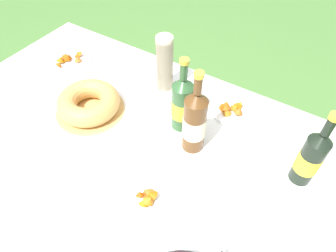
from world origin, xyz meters
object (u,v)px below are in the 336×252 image
object	(u,v)px
cup_stack	(165,65)
cider_bottle_green	(182,103)
snack_plate_near	(145,196)
snack_plate_left	(68,60)
bundt_cake	(89,103)
cider_bottle_amber	(195,122)
snack_plate_right	(233,110)
juice_bottle_red	(311,157)

from	to	relation	value
cup_stack	cider_bottle_green	xyz separation A→B (m)	(0.18, -0.15, -0.01)
snack_plate_near	snack_plate_left	distance (m)	0.86
bundt_cake	cider_bottle_green	xyz separation A→B (m)	(0.37, 0.14, 0.08)
cider_bottle_amber	snack_plate_left	distance (m)	0.80
snack_plate_left	snack_plate_near	bearing A→B (deg)	-28.51
cider_bottle_green	cider_bottle_amber	size ratio (longest dim) A/B	0.92
snack_plate_near	cider_bottle_green	bearing A→B (deg)	100.50
bundt_cake	cup_stack	bearing A→B (deg)	56.48
snack_plate_right	bundt_cake	bearing A→B (deg)	-148.49
snack_plate_near	cup_stack	bearing A→B (deg)	115.78
juice_bottle_red	snack_plate_right	xyz separation A→B (m)	(-0.33, 0.17, -0.10)
juice_bottle_red	snack_plate_near	bearing A→B (deg)	-139.36
cider_bottle_amber	cider_bottle_green	bearing A→B (deg)	142.36
snack_plate_right	cider_bottle_green	bearing A→B (deg)	-129.45
bundt_cake	juice_bottle_red	xyz separation A→B (m)	(0.85, 0.14, 0.07)
juice_bottle_red	cider_bottle_amber	bearing A→B (deg)	-168.93
snack_plate_left	cup_stack	bearing A→B (deg)	9.71
bundt_cake	snack_plate_left	xyz separation A→B (m)	(-0.33, 0.20, -0.03)
snack_plate_right	cider_bottle_amber	bearing A→B (deg)	-103.01
bundt_cake	cider_bottle_green	distance (m)	0.40
snack_plate_near	juice_bottle_red	bearing A→B (deg)	40.64
cider_bottle_green	cup_stack	bearing A→B (deg)	139.38
bundt_cake	snack_plate_near	distance (m)	0.48
cider_bottle_amber	snack_plate_right	bearing A→B (deg)	76.99
cider_bottle_green	juice_bottle_red	distance (m)	0.48
cider_bottle_green	snack_plate_near	xyz separation A→B (m)	(0.06, -0.35, -0.11)
bundt_cake	snack_plate_left	size ratio (longest dim) A/B	1.25
cup_stack	cider_bottle_amber	xyz separation A→B (m)	(0.27, -0.22, 0.00)
cider_bottle_amber	juice_bottle_red	size ratio (longest dim) A/B	1.10
cup_stack	cider_bottle_green	bearing A→B (deg)	-40.62
cup_stack	snack_plate_left	size ratio (longest dim) A/B	1.16
cup_stack	snack_plate_left	distance (m)	0.54
cider_bottle_green	snack_plate_left	size ratio (longest dim) A/B	1.38
cup_stack	snack_plate_right	world-z (taller)	cup_stack
cup_stack	snack_plate_near	xyz separation A→B (m)	(0.24, -0.50, -0.12)
cider_bottle_amber	snack_plate_left	bearing A→B (deg)	170.36
cider_bottle_green	snack_plate_near	bearing A→B (deg)	-79.50
cup_stack	snack_plate_left	xyz separation A→B (m)	(-0.52, -0.09, -0.12)
cider_bottle_green	cider_bottle_amber	world-z (taller)	cider_bottle_amber
snack_plate_left	cider_bottle_amber	bearing A→B (deg)	-9.64
snack_plate_right	cup_stack	bearing A→B (deg)	-175.05
juice_bottle_red	snack_plate_right	bearing A→B (deg)	152.15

